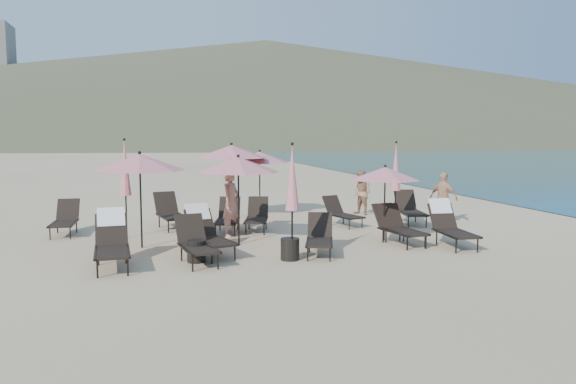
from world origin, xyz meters
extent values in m
plane|color=#D6BA8C|center=(0.00, 0.00, 0.00)|extent=(800.00, 800.00, 0.00)
cone|color=brown|center=(60.00, 300.00, 27.50)|extent=(690.00, 690.00, 55.00)
cone|color=brown|center=(190.00, 330.00, 16.00)|extent=(280.00, 280.00, 32.00)
cube|color=beige|center=(-45.00, 310.00, 19.00)|extent=(18.00, 16.00, 38.00)
cube|color=black|center=(-4.50, -0.55, 0.38)|extent=(0.77, 1.35, 0.05)
cube|color=black|center=(-4.57, 0.32, 0.70)|extent=(0.71, 0.54, 0.67)
cylinder|color=black|center=(-4.75, -1.12, 0.19)|extent=(0.04, 0.04, 0.37)
cylinder|color=black|center=(-4.83, 0.00, 0.19)|extent=(0.04, 0.04, 0.37)
cylinder|color=black|center=(-4.18, -1.08, 0.19)|extent=(0.04, 0.04, 0.37)
cylinder|color=black|center=(-4.26, 0.04, 0.19)|extent=(0.04, 0.04, 0.37)
cube|color=black|center=(-4.84, -0.52, 0.39)|extent=(0.15, 1.47, 0.04)
cube|color=black|center=(-4.18, -0.48, 0.39)|extent=(0.15, 1.47, 0.04)
cube|color=silver|center=(-4.58, 0.48, 0.96)|extent=(0.61, 0.35, 0.41)
cube|color=black|center=(-2.74, -0.49, 0.36)|extent=(0.82, 1.31, 0.05)
cube|color=black|center=(-2.87, 0.32, 0.66)|extent=(0.70, 0.56, 0.63)
cylinder|color=black|center=(-2.92, -1.04, 0.17)|extent=(0.04, 0.04, 0.35)
cylinder|color=black|center=(-3.09, 0.00, 0.17)|extent=(0.04, 0.04, 0.35)
cylinder|color=black|center=(-2.39, -0.96, 0.17)|extent=(0.04, 0.04, 0.35)
cylinder|color=black|center=(-2.56, 0.09, 0.17)|extent=(0.04, 0.04, 0.35)
cube|color=black|center=(-3.05, -0.49, 0.37)|extent=(0.26, 1.37, 0.04)
cube|color=black|center=(-2.44, -0.39, 0.37)|extent=(0.26, 1.37, 0.04)
cube|color=black|center=(-2.35, 0.17, 0.37)|extent=(0.98, 1.39, 0.05)
cube|color=black|center=(-2.59, 0.98, 0.68)|extent=(0.76, 0.64, 0.65)
cylinder|color=black|center=(-2.47, -0.41, 0.18)|extent=(0.04, 0.04, 0.36)
cylinder|color=black|center=(-2.77, 0.63, 0.18)|extent=(0.04, 0.04, 0.36)
cylinder|color=black|center=(-1.94, -0.26, 0.18)|extent=(0.04, 0.04, 0.36)
cylinder|color=black|center=(-2.25, 0.78, 0.18)|extent=(0.04, 0.04, 0.36)
cube|color=black|center=(-2.67, 0.13, 0.38)|extent=(0.44, 1.37, 0.04)
cube|color=black|center=(-2.06, 0.31, 0.38)|extent=(0.44, 1.37, 0.04)
cube|color=silver|center=(-2.63, 1.13, 0.93)|extent=(0.63, 0.44, 0.39)
cube|color=black|center=(-0.01, -0.31, 0.33)|extent=(0.90, 1.26, 0.05)
cube|color=black|center=(0.22, 0.42, 0.61)|extent=(0.69, 0.59, 0.58)
cylinder|color=black|center=(-0.39, -0.68, 0.16)|extent=(0.03, 0.03, 0.32)
cylinder|color=black|center=(-0.09, 0.24, 0.16)|extent=(0.03, 0.03, 0.32)
cylinder|color=black|center=(0.08, -0.83, 0.16)|extent=(0.03, 0.03, 0.32)
cylinder|color=black|center=(0.37, 0.09, 0.16)|extent=(0.03, 0.03, 0.32)
cube|color=black|center=(-0.27, -0.17, 0.34)|extent=(0.43, 1.22, 0.04)
cube|color=black|center=(0.27, -0.35, 0.34)|extent=(0.43, 1.22, 0.04)
cube|color=black|center=(2.43, 0.44, 0.35)|extent=(0.84, 1.30, 0.05)
cube|color=black|center=(2.28, 1.24, 0.65)|extent=(0.70, 0.57, 0.62)
cylinder|color=black|center=(2.26, -0.11, 0.17)|extent=(0.04, 0.04, 0.34)
cylinder|color=black|center=(2.07, 0.91, 0.17)|extent=(0.04, 0.04, 0.34)
cylinder|color=black|center=(2.78, -0.01, 0.17)|extent=(0.04, 0.04, 0.34)
cylinder|color=black|center=(2.59, 1.01, 0.17)|extent=(0.04, 0.04, 0.34)
cube|color=black|center=(2.12, 0.43, 0.36)|extent=(0.29, 1.34, 0.04)
cube|color=black|center=(2.72, 0.54, 0.36)|extent=(0.29, 1.34, 0.04)
cube|color=black|center=(2.46, 0.40, 0.35)|extent=(0.73, 1.26, 0.05)
cube|color=black|center=(2.38, 1.20, 0.65)|extent=(0.66, 0.51, 0.62)
cylinder|color=black|center=(2.25, -0.13, 0.17)|extent=(0.04, 0.04, 0.34)
cylinder|color=black|center=(2.15, 0.90, 0.17)|extent=(0.04, 0.04, 0.34)
cylinder|color=black|center=(2.77, -0.08, 0.17)|extent=(0.04, 0.04, 0.34)
cylinder|color=black|center=(2.67, 0.95, 0.17)|extent=(0.04, 0.04, 0.34)
cube|color=black|center=(2.15, 0.42, 0.36)|extent=(0.17, 1.35, 0.04)
cube|color=black|center=(2.75, 0.48, 0.36)|extent=(0.17, 1.35, 0.04)
cube|color=black|center=(-6.07, 3.84, 0.34)|extent=(0.65, 1.19, 0.05)
cube|color=black|center=(-6.04, 4.63, 0.63)|extent=(0.62, 0.46, 0.60)
cylinder|color=black|center=(-6.34, 3.37, 0.17)|extent=(0.04, 0.04, 0.33)
cylinder|color=black|center=(-6.30, 4.37, 0.17)|extent=(0.04, 0.04, 0.33)
cylinder|color=black|center=(-5.83, 3.35, 0.17)|extent=(0.04, 0.04, 0.33)
cylinder|color=black|center=(-5.79, 4.35, 0.17)|extent=(0.04, 0.04, 0.33)
cube|color=black|center=(-6.36, 3.90, 0.35)|extent=(0.09, 1.32, 0.04)
cube|color=black|center=(-5.77, 3.88, 0.35)|extent=(0.09, 1.32, 0.04)
cube|color=black|center=(-3.10, 4.24, 0.38)|extent=(0.93, 1.40, 0.05)
cube|color=black|center=(-3.29, 5.08, 0.69)|extent=(0.76, 0.62, 0.66)
cylinder|color=black|center=(-3.26, 3.65, 0.18)|extent=(0.04, 0.04, 0.37)
cylinder|color=black|center=(-3.50, 4.73, 0.18)|extent=(0.04, 0.04, 0.37)
cylinder|color=black|center=(-2.71, 3.77, 0.18)|extent=(0.04, 0.04, 0.37)
cylinder|color=black|center=(-2.95, 4.85, 0.18)|extent=(0.04, 0.04, 0.37)
cube|color=black|center=(-3.43, 4.22, 0.39)|extent=(0.35, 1.43, 0.04)
cube|color=black|center=(-2.80, 4.36, 0.39)|extent=(0.35, 1.43, 0.04)
cube|color=black|center=(-1.66, 3.18, 0.35)|extent=(0.87, 1.30, 0.05)
cube|color=black|center=(-1.48, 3.96, 0.64)|extent=(0.70, 0.58, 0.61)
cylinder|color=black|center=(-2.03, 2.76, 0.17)|extent=(0.04, 0.04, 0.34)
cylinder|color=black|center=(-1.79, 3.75, 0.17)|extent=(0.04, 0.04, 0.34)
cylinder|color=black|center=(-1.53, 2.64, 0.17)|extent=(0.04, 0.04, 0.34)
cylinder|color=black|center=(-1.29, 3.64, 0.17)|extent=(0.04, 0.04, 0.34)
cube|color=black|center=(-1.94, 3.30, 0.36)|extent=(0.35, 1.31, 0.04)
cube|color=black|center=(-1.36, 3.16, 0.36)|extent=(0.35, 1.31, 0.04)
cube|color=black|center=(-0.82, 3.23, 0.34)|extent=(0.88, 1.28, 0.05)
cube|color=black|center=(-0.62, 3.98, 0.62)|extent=(0.69, 0.58, 0.60)
cylinder|color=black|center=(-1.19, 2.82, 0.16)|extent=(0.03, 0.03, 0.33)
cylinder|color=black|center=(-0.93, 3.79, 0.16)|extent=(0.03, 0.03, 0.33)
cylinder|color=black|center=(-0.70, 2.69, 0.16)|extent=(0.03, 0.03, 0.33)
cylinder|color=black|center=(-0.45, 3.66, 0.16)|extent=(0.03, 0.03, 0.33)
cube|color=black|center=(-1.09, 3.35, 0.35)|extent=(0.37, 1.27, 0.04)
cube|color=black|center=(-0.53, 3.20, 0.35)|extent=(0.37, 1.27, 0.04)
cube|color=black|center=(2.00, 3.51, 0.32)|extent=(0.85, 1.21, 0.05)
cube|color=black|center=(1.79, 4.21, 0.59)|extent=(0.66, 0.56, 0.56)
cylinder|color=black|center=(1.91, 3.01, 0.15)|extent=(0.03, 0.03, 0.31)
cylinder|color=black|center=(1.64, 3.90, 0.15)|extent=(0.03, 0.03, 0.31)
cylinder|color=black|center=(2.36, 3.14, 0.15)|extent=(0.03, 0.03, 0.31)
cylinder|color=black|center=(2.09, 4.04, 0.15)|extent=(0.03, 0.03, 0.31)
cube|color=black|center=(1.73, 3.48, 0.33)|extent=(0.39, 1.19, 0.04)
cube|color=black|center=(2.25, 3.63, 0.33)|extent=(0.39, 1.19, 0.04)
cube|color=black|center=(4.08, 3.34, 0.37)|extent=(0.85, 1.35, 0.05)
cube|color=black|center=(4.22, 4.17, 0.68)|extent=(0.72, 0.58, 0.65)
cylinder|color=black|center=(3.72, 2.87, 0.18)|extent=(0.04, 0.04, 0.36)
cylinder|color=black|center=(3.90, 3.93, 0.18)|extent=(0.04, 0.04, 0.36)
cylinder|color=black|center=(4.26, 2.78, 0.18)|extent=(0.04, 0.04, 0.36)
cylinder|color=black|center=(4.44, 3.84, 0.18)|extent=(0.04, 0.04, 0.36)
cube|color=black|center=(3.78, 3.44, 0.38)|extent=(0.28, 1.40, 0.04)
cube|color=black|center=(4.40, 3.34, 0.38)|extent=(0.28, 1.40, 0.04)
cube|color=black|center=(3.52, -0.22, 0.36)|extent=(0.74, 1.30, 0.05)
cube|color=black|center=(3.58, 0.62, 0.67)|extent=(0.68, 0.52, 0.64)
cylinder|color=black|center=(3.21, -0.72, 0.18)|extent=(0.04, 0.04, 0.35)
cylinder|color=black|center=(3.29, 0.35, 0.18)|extent=(0.04, 0.04, 0.35)
cylinder|color=black|center=(3.75, -0.76, 0.18)|extent=(0.04, 0.04, 0.35)
cylinder|color=black|center=(3.83, 0.31, 0.18)|extent=(0.04, 0.04, 0.35)
cube|color=black|center=(3.21, -0.14, 0.38)|extent=(0.15, 1.41, 0.04)
cube|color=black|center=(3.83, -0.19, 0.38)|extent=(0.15, 1.41, 0.04)
cube|color=silver|center=(3.59, 0.77, 0.92)|extent=(0.58, 0.34, 0.39)
cylinder|color=black|center=(-3.96, 1.71, 1.11)|extent=(0.05, 0.05, 2.21)
cone|color=#DD7D80|center=(-3.96, 1.71, 2.11)|extent=(2.21, 2.21, 0.40)
sphere|color=black|center=(-3.96, 1.71, 2.34)|extent=(0.08, 0.08, 0.08)
cylinder|color=black|center=(-1.57, 1.57, 1.06)|extent=(0.04, 0.04, 2.12)
cone|color=#DD7D80|center=(-1.57, 1.57, 2.02)|extent=(2.12, 2.12, 0.38)
sphere|color=black|center=(-1.57, 1.57, 2.24)|extent=(0.08, 0.08, 0.08)
cylinder|color=black|center=(2.21, 1.17, 0.93)|extent=(0.04, 0.04, 1.86)
cone|color=#DD7D80|center=(2.21, 1.17, 1.77)|extent=(1.86, 1.86, 0.34)
sphere|color=black|center=(2.21, 1.17, 1.96)|extent=(0.07, 0.07, 0.07)
cylinder|color=black|center=(-1.14, 5.89, 1.17)|extent=(0.05, 0.05, 2.33)
cone|color=#DD7D80|center=(-1.14, 5.89, 2.22)|extent=(2.33, 2.33, 0.42)
sphere|color=black|center=(-1.14, 5.89, 2.47)|extent=(0.09, 0.09, 0.09)
cylinder|color=black|center=(-0.06, 6.63, 1.05)|extent=(0.04, 0.04, 2.10)
cone|color=#DD7D80|center=(-0.06, 6.63, 2.00)|extent=(2.10, 2.10, 0.38)
sphere|color=black|center=(-0.06, 6.63, 2.22)|extent=(0.08, 0.08, 0.08)
cylinder|color=black|center=(-0.70, -0.50, 0.56)|extent=(0.04, 0.04, 1.12)
cone|color=#DD7D80|center=(-0.70, -0.50, 1.83)|extent=(0.31, 0.31, 1.42)
sphere|color=black|center=(-0.70, -0.50, 2.57)|extent=(0.07, 0.07, 0.07)
cylinder|color=black|center=(3.39, 3.11, 0.55)|extent=(0.04, 0.04, 1.11)
cone|color=#DD7D80|center=(3.39, 3.11, 1.81)|extent=(0.30, 0.30, 1.41)
sphere|color=black|center=(3.39, 3.11, 2.55)|extent=(0.07, 0.07, 0.07)
cylinder|color=black|center=(-4.37, 3.23, 0.57)|extent=(0.04, 0.04, 1.15)
cone|color=#DD7D80|center=(-4.37, 3.23, 1.88)|extent=(0.31, 0.31, 1.46)
sphere|color=black|center=(-4.37, 3.23, 2.64)|extent=(0.07, 0.07, 0.07)
cylinder|color=black|center=(-2.77, -0.17, 0.24)|extent=(0.41, 0.41, 0.48)
cylinder|color=black|center=(-0.74, -0.45, 0.24)|extent=(0.42, 0.42, 0.49)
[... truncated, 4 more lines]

